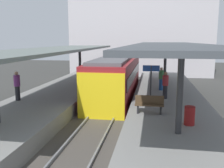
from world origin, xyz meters
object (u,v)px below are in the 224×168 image
commuter_train (117,77)px  passenger_mid_platform (17,85)px  platform_bench (149,104)px  platform_sign (151,76)px  passenger_near_bench (161,78)px  passenger_far_end (165,85)px  litter_bin (190,116)px

commuter_train → passenger_mid_platform: size_ratio=7.17×
commuter_train → platform_bench: (2.65, -7.22, -0.26)m
platform_sign → commuter_train: bearing=115.1°
passenger_mid_platform → passenger_near_bench: bearing=28.0°
platform_sign → passenger_far_end: size_ratio=1.33×
commuter_train → passenger_far_end: size_ratio=7.49×
commuter_train → platform_sign: size_ratio=5.61×
litter_bin → passenger_mid_platform: 9.94m
litter_bin → passenger_near_bench: 7.52m
platform_bench → platform_sign: bearing=88.7°
passenger_far_end → litter_bin: bearing=-80.5°
commuter_train → passenger_near_bench: (3.38, -1.25, 0.12)m
litter_bin → passenger_near_bench: size_ratio=0.49×
litter_bin → passenger_mid_platform: (-9.48, 2.92, 0.50)m
platform_sign → passenger_mid_platform: size_ratio=1.28×
platform_bench → litter_bin: 2.26m
passenger_near_bench → passenger_mid_platform: 9.63m
platform_sign → passenger_far_end: (0.86, 1.86, -0.76)m
litter_bin → passenger_mid_platform: passenger_mid_platform is taller
passenger_mid_platform → passenger_far_end: (8.68, 1.89, -0.04)m
platform_sign → passenger_mid_platform: 7.85m
commuter_train → litter_bin: bearing=-63.4°
commuter_train → passenger_mid_platform: commuter_train is taller
commuter_train → platform_sign: commuter_train is taller
passenger_near_bench → passenger_far_end: bearing=-86.3°
platform_sign → passenger_near_bench: size_ratio=1.34×
platform_bench → litter_bin: bearing=-41.0°
platform_bench → passenger_mid_platform: bearing=169.5°
platform_bench → platform_sign: (0.03, 1.47, 1.16)m
platform_sign → passenger_far_end: platform_sign is taller
platform_bench → passenger_far_end: bearing=74.9°
commuter_train → passenger_near_bench: 3.61m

